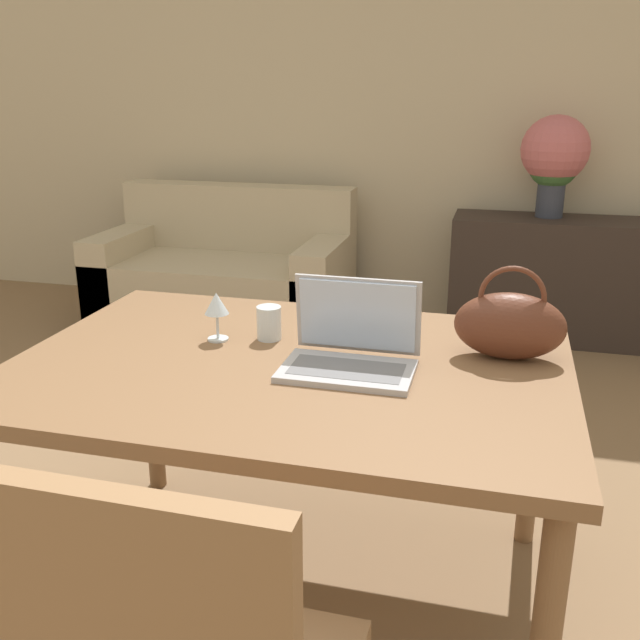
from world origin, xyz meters
The scene contains 9 objects.
wall_back centered at (0.00, 3.41, 1.35)m, with size 10.00×0.06×2.70m.
dining_table centered at (0.08, 0.58, 0.66)m, with size 1.43×1.01×0.73m.
couch centered at (-1.03, 2.87, 0.29)m, with size 1.48×0.80×0.82m.
sideboard centered at (1.01, 3.09, 0.35)m, with size 1.39×0.40×0.70m.
laptop centered at (0.24, 0.59, 0.79)m, with size 0.33×0.24×0.22m.
drinking_glass centered at (-0.03, 0.73, 0.78)m, with size 0.07×0.07×0.10m.
wine_glass centered at (-0.17, 0.68, 0.83)m, with size 0.07×0.07×0.14m.
handbag centered at (0.62, 0.75, 0.83)m, with size 0.29×0.14×0.25m.
flower_vase centered at (0.83, 3.13, 1.04)m, with size 0.37×0.37×0.56m.
Camera 1 is at (0.59, -1.07, 1.42)m, focal length 40.00 mm.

